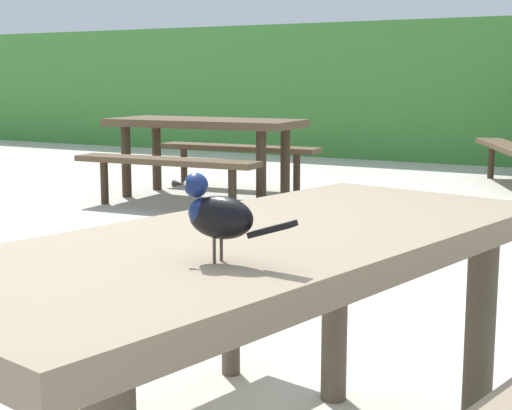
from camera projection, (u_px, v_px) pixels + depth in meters
The scene contains 3 objects.
picnic_table_foreground at pixel (263, 304), 1.96m from camera, with size 1.99×2.01×0.74m.
bird_grackle at pixel (216, 214), 1.61m from camera, with size 0.29×0.07×0.18m.
picnic_table_mid_left at pixel (205, 139), 7.24m from camera, with size 1.85×1.79×0.74m.
Camera 1 is at (1.19, -1.65, 1.12)m, focal length 54.62 mm.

